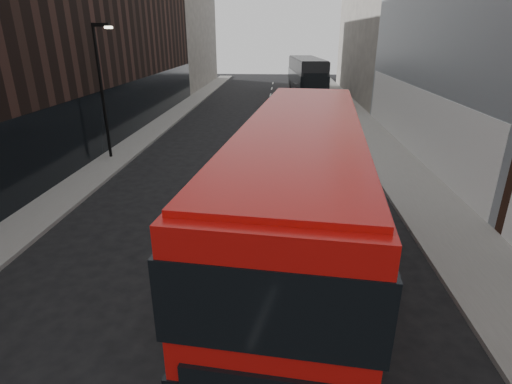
% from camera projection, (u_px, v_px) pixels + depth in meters
% --- Properties ---
extents(sidewalk_right, '(3.00, 80.00, 0.15)m').
position_uv_depth(sidewalk_right, '(368.00, 133.00, 28.25)').
color(sidewalk_right, slate).
rests_on(sidewalk_right, ground).
extents(sidewalk_left, '(2.00, 80.00, 0.15)m').
position_uv_depth(sidewalk_left, '(154.00, 130.00, 29.16)').
color(sidewalk_left, slate).
rests_on(sidewalk_left, ground).
extents(building_victorian, '(6.50, 24.00, 21.00)m').
position_uv_depth(building_victorian, '(379.00, 3.00, 42.11)').
color(building_victorian, '#615C56').
rests_on(building_victorian, ground).
extents(building_left_mid, '(5.00, 24.00, 14.00)m').
position_uv_depth(building_left_mid, '(121.00, 29.00, 31.44)').
color(building_left_mid, black).
rests_on(building_left_mid, ground).
extents(building_left_far, '(5.00, 20.00, 13.00)m').
position_uv_depth(building_left_far, '(185.00, 35.00, 52.03)').
color(building_left_far, '#615C56').
rests_on(building_left_far, ground).
extents(street_lamp, '(1.06, 0.22, 7.00)m').
position_uv_depth(street_lamp, '(102.00, 83.00, 21.16)').
color(street_lamp, black).
rests_on(street_lamp, sidewalk_left).
extents(red_bus, '(4.03, 11.99, 4.76)m').
position_uv_depth(red_bus, '(300.00, 200.00, 10.25)').
color(red_bus, '#A70D0A').
rests_on(red_bus, ground).
extents(grey_bus, '(4.04, 12.87, 4.09)m').
position_uv_depth(grey_bus, '(306.00, 75.00, 45.93)').
color(grey_bus, black).
rests_on(grey_bus, ground).
extents(car_a, '(1.63, 3.71, 1.24)m').
position_uv_depth(car_a, '(309.00, 156.00, 21.00)').
color(car_a, black).
rests_on(car_a, ground).
extents(car_b, '(1.79, 4.35, 1.40)m').
position_uv_depth(car_b, '(269.00, 127.00, 27.15)').
color(car_b, '#9B9FA3').
rests_on(car_b, ground).
extents(car_c, '(2.86, 5.66, 1.58)m').
position_uv_depth(car_c, '(322.00, 118.00, 29.72)').
color(car_c, black).
rests_on(car_c, ground).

